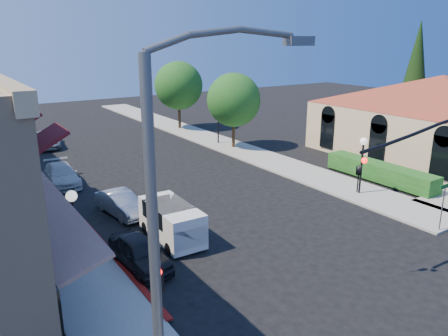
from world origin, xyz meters
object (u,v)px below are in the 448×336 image
conifer_far (416,68)px  lamppost_right_far (218,114)px  cobra_streetlight (173,263)px  white_van (172,220)px  lamppost_right_near (363,151)px  parked_car_b (121,203)px  lamppost_left_near (73,211)px  parked_car_c (62,175)px  street_tree_b (179,86)px  street_tree_a (234,100)px  street_name_sign (443,200)px  parked_car_d (45,140)px  secondary_signal (157,296)px  parked_car_a (139,252)px  signal_mast_arm (445,161)px  lamppost_left_far (14,142)px

conifer_far → lamppost_right_far: size_ratio=3.08×
cobra_streetlight → white_van: 12.60m
lamppost_right_near → parked_car_b: size_ratio=0.93×
lamppost_left_near → parked_car_c: size_ratio=0.78×
parked_car_b → street_tree_b: bearing=46.6°
lamppost_right_near → street_tree_a: bearing=88.8°
lamppost_left_near → lamppost_right_far: bearing=43.3°
street_name_sign → parked_car_d: 31.71m
secondary_signal → cobra_streetlight: (-1.15, -3.41, 2.95)m
street_tree_a → cobra_streetlight: 29.99m
cobra_streetlight → lamppost_left_near: size_ratio=2.61×
conifer_far → white_van: (-31.93, -9.35, -5.35)m
parked_car_a → white_van: bearing=29.9°
street_tree_b → signal_mast_arm: 30.65m
cobra_streetlight → white_van: size_ratio=2.33×
parked_car_b → signal_mast_arm: bearing=-55.0°
parked_car_c → parked_car_d: parked_car_d is taller
street_tree_a → secondary_signal: street_tree_a is taller
lamppost_left_far → lamppost_right_far: size_ratio=1.00×
parked_car_c → lamppost_right_far: bearing=19.4°
street_tree_b → white_van: 26.83m
parked_car_b → parked_car_c: bearing=93.5°
street_name_sign → parked_car_c: bearing=127.6°
parked_car_a → parked_car_d: bearing=83.5°
signal_mast_arm → parked_car_c: size_ratio=1.76×
lamppost_right_far → white_van: bearing=-129.0°
parked_car_d → street_name_sign: bearing=-59.5°
cobra_streetlight → parked_car_c: bearing=82.4°
street_tree_a → parked_car_a: size_ratio=1.69×
street_tree_a → white_van: (-12.73, -13.35, -3.18)m
conifer_far → lamppost_left_far: size_ratio=3.08×
street_tree_a → street_tree_b: bearing=90.0°
parked_car_a → parked_car_b: size_ratio=1.00×
street_tree_b → white_van: street_tree_b is taller
street_tree_a → signal_mast_arm: 20.71m
street_tree_a → lamppost_left_near: bearing=-141.0°
street_name_sign → parked_car_b: (-12.30, 10.80, -1.07)m
street_tree_a → secondary_signal: bearing=-129.2°
street_name_sign → lamppost_left_near: 17.05m
secondary_signal → parked_car_d: 30.22m
signal_mast_arm → conifer_far: bearing=36.7°
parked_car_d → lamppost_right_near: bearing=-52.7°
cobra_streetlight → parked_car_b: size_ratio=2.42×
street_tree_a → lamppost_right_far: 2.49m
street_tree_b → cobra_streetlight: (-17.95, -34.00, 0.72)m
parked_car_a → parked_car_c: size_ratio=0.84×
lamppost_left_near → lamppost_right_near: size_ratio=1.00×
conifer_far → street_tree_b: 23.83m
signal_mast_arm → lamppost_right_far: size_ratio=2.24×
conifer_far → parked_car_d: bearing=157.8°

